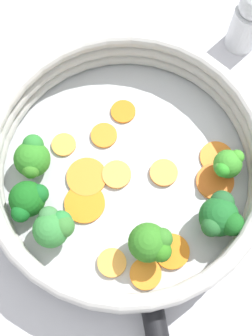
{
  "coord_description": "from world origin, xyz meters",
  "views": [
    {
      "loc": [
        -0.06,
        -0.16,
        0.54
      ],
      "look_at": [
        0.0,
        0.0,
        0.03
      ],
      "focal_mm": 50.0,
      "sensor_mm": 36.0,
      "label": 1
    }
  ],
  "objects_px": {
    "broccoli_floret_5": "(29,203)",
    "carrot_slice_8": "(104,135)",
    "skillet": "(126,174)",
    "carrot_slice_2": "(123,112)",
    "carrot_slice_3": "(87,177)",
    "carrot_slice_11": "(112,263)",
    "carrot_slice_9": "(64,145)",
    "broccoli_floret_3": "(151,243)",
    "broccoli_floret_1": "(32,158)",
    "carrot_slice_10": "(172,251)",
    "salt_shaker": "(248,21)",
    "carrot_slice_6": "(216,157)",
    "broccoli_floret_0": "(54,227)",
    "carrot_slice_0": "(85,203)",
    "carrot_slice_1": "(164,173)",
    "broccoli_floret_2": "(227,164)",
    "broccoli_floret_4": "(220,216)",
    "carrot_slice_4": "(116,173)",
    "carrot_slice_5": "(146,274)"
  },
  "relations": [
    {
      "from": "broccoli_floret_0",
      "to": "carrot_slice_0",
      "type": "bearing_deg",
      "value": 28.5
    },
    {
      "from": "broccoli_floret_1",
      "to": "carrot_slice_4",
      "type": "bearing_deg",
      "value": -26.92
    },
    {
      "from": "carrot_slice_9",
      "to": "broccoli_floret_3",
      "type": "bearing_deg",
      "value": -70.91
    },
    {
      "from": "carrot_slice_3",
      "to": "broccoli_floret_2",
      "type": "xyz_separation_m",
      "value": [
        0.15,
        -0.05,
        0.02
      ]
    },
    {
      "from": "carrot_slice_6",
      "to": "broccoli_floret_0",
      "type": "distance_m",
      "value": 0.21
    },
    {
      "from": "carrot_slice_0",
      "to": "carrot_slice_3",
      "type": "xyz_separation_m",
      "value": [
        0.01,
        0.03,
        0.0
      ]
    },
    {
      "from": "carrot_slice_8",
      "to": "broccoli_floret_2",
      "type": "relative_size",
      "value": 0.75
    },
    {
      "from": "broccoli_floret_3",
      "to": "broccoli_floret_5",
      "type": "bearing_deg",
      "value": 140.9
    },
    {
      "from": "broccoli_floret_1",
      "to": "broccoli_floret_2",
      "type": "height_order",
      "value": "broccoli_floret_1"
    },
    {
      "from": "carrot_slice_11",
      "to": "salt_shaker",
      "type": "height_order",
      "value": "salt_shaker"
    },
    {
      "from": "carrot_slice_6",
      "to": "broccoli_floret_5",
      "type": "distance_m",
      "value": 0.22
    },
    {
      "from": "broccoli_floret_3",
      "to": "salt_shaker",
      "type": "height_order",
      "value": "salt_shaker"
    },
    {
      "from": "carrot_slice_0",
      "to": "broccoli_floret_1",
      "type": "xyz_separation_m",
      "value": [
        -0.04,
        0.06,
        0.02
      ]
    },
    {
      "from": "carrot_slice_2",
      "to": "broccoli_floret_5",
      "type": "xyz_separation_m",
      "value": [
        -0.14,
        -0.08,
        0.02
      ]
    },
    {
      "from": "carrot_slice_1",
      "to": "carrot_slice_3",
      "type": "height_order",
      "value": "same"
    },
    {
      "from": "broccoli_floret_1",
      "to": "broccoli_floret_4",
      "type": "distance_m",
      "value": 0.22
    },
    {
      "from": "skillet",
      "to": "carrot_slice_2",
      "type": "relative_size",
      "value": 9.95
    },
    {
      "from": "carrot_slice_6",
      "to": "broccoli_floret_2",
      "type": "height_order",
      "value": "broccoli_floret_2"
    },
    {
      "from": "carrot_slice_1",
      "to": "carrot_slice_6",
      "type": "distance_m",
      "value": 0.07
    },
    {
      "from": "carrot_slice_10",
      "to": "broccoli_floret_3",
      "type": "height_order",
      "value": "broccoli_floret_3"
    },
    {
      "from": "carrot_slice_3",
      "to": "carrot_slice_11",
      "type": "height_order",
      "value": "carrot_slice_11"
    },
    {
      "from": "carrot_slice_1",
      "to": "broccoli_floret_2",
      "type": "distance_m",
      "value": 0.07
    },
    {
      "from": "carrot_slice_0",
      "to": "carrot_slice_9",
      "type": "bearing_deg",
      "value": 90.41
    },
    {
      "from": "carrot_slice_1",
      "to": "broccoli_floret_3",
      "type": "height_order",
      "value": "broccoli_floret_3"
    },
    {
      "from": "carrot_slice_3",
      "to": "carrot_slice_10",
      "type": "relative_size",
      "value": 1.19
    },
    {
      "from": "carrot_slice_3",
      "to": "carrot_slice_4",
      "type": "height_order",
      "value": "carrot_slice_4"
    },
    {
      "from": "carrot_slice_5",
      "to": "broccoli_floret_0",
      "type": "xyz_separation_m",
      "value": [
        -0.08,
        0.08,
        0.03
      ]
    },
    {
      "from": "broccoli_floret_2",
      "to": "broccoli_floret_4",
      "type": "distance_m",
      "value": 0.06
    },
    {
      "from": "carrot_slice_0",
      "to": "broccoli_floret_2",
      "type": "height_order",
      "value": "broccoli_floret_2"
    },
    {
      "from": "carrot_slice_3",
      "to": "carrot_slice_6",
      "type": "bearing_deg",
      "value": -10.97
    },
    {
      "from": "carrot_slice_9",
      "to": "carrot_slice_10",
      "type": "xyz_separation_m",
      "value": [
        0.07,
        -0.16,
        0.0
      ]
    },
    {
      "from": "carrot_slice_1",
      "to": "carrot_slice_5",
      "type": "bearing_deg",
      "value": -121.28
    },
    {
      "from": "carrot_slice_4",
      "to": "carrot_slice_6",
      "type": "relative_size",
      "value": 0.86
    },
    {
      "from": "broccoli_floret_5",
      "to": "carrot_slice_8",
      "type": "bearing_deg",
      "value": 28.3
    },
    {
      "from": "skillet",
      "to": "broccoli_floret_1",
      "type": "height_order",
      "value": "broccoli_floret_1"
    },
    {
      "from": "carrot_slice_1",
      "to": "broccoli_floret_5",
      "type": "xyz_separation_m",
      "value": [
        -0.16,
        0.01,
        0.02
      ]
    },
    {
      "from": "carrot_slice_6",
      "to": "carrot_slice_10",
      "type": "distance_m",
      "value": 0.13
    },
    {
      "from": "broccoli_floret_1",
      "to": "broccoli_floret_4",
      "type": "xyz_separation_m",
      "value": [
        0.17,
        -0.14,
        0.01
      ]
    },
    {
      "from": "carrot_slice_10",
      "to": "broccoli_floret_4",
      "type": "xyz_separation_m",
      "value": [
        0.06,
        0.01,
        0.03
      ]
    },
    {
      "from": "carrot_slice_2",
      "to": "broccoli_floret_3",
      "type": "height_order",
      "value": "broccoli_floret_3"
    },
    {
      "from": "carrot_slice_11",
      "to": "carrot_slice_2",
      "type": "bearing_deg",
      "value": 66.12
    },
    {
      "from": "carrot_slice_10",
      "to": "broccoli_floret_2",
      "type": "xyz_separation_m",
      "value": [
        0.09,
        0.07,
        0.02
      ]
    },
    {
      "from": "broccoli_floret_1",
      "to": "salt_shaker",
      "type": "relative_size",
      "value": 0.52
    },
    {
      "from": "skillet",
      "to": "carrot_slice_0",
      "type": "relative_size",
      "value": 6.47
    },
    {
      "from": "carrot_slice_4",
      "to": "broccoli_floret_5",
      "type": "relative_size",
      "value": 0.73
    },
    {
      "from": "carrot_slice_1",
      "to": "broccoli_floret_1",
      "type": "xyz_separation_m",
      "value": [
        -0.14,
        0.06,
        0.02
      ]
    },
    {
      "from": "carrot_slice_9",
      "to": "broccoli_floret_2",
      "type": "xyz_separation_m",
      "value": [
        0.17,
        -0.1,
        0.02
      ]
    },
    {
      "from": "carrot_slice_9",
      "to": "carrot_slice_2",
      "type": "bearing_deg",
      "value": 11.57
    },
    {
      "from": "carrot_slice_8",
      "to": "broccoli_floret_4",
      "type": "height_order",
      "value": "broccoli_floret_4"
    },
    {
      "from": "carrot_slice_9",
      "to": "broccoli_floret_1",
      "type": "height_order",
      "value": "broccoli_floret_1"
    }
  ]
}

